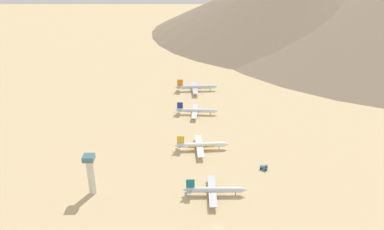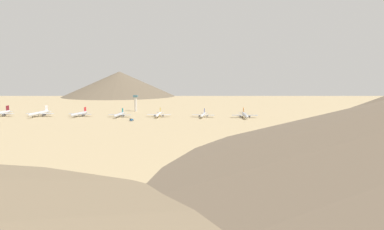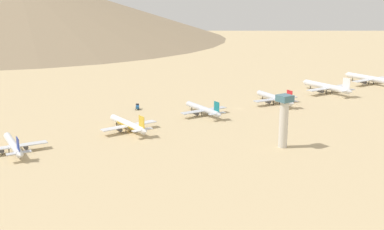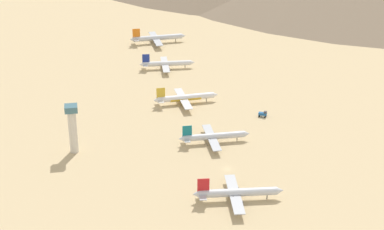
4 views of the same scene
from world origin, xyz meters
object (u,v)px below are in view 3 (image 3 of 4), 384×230
(parked_jet_4, at_px, (203,109))
(service_truck, at_px, (137,107))
(parked_jet_1, at_px, (369,78))
(control_tower, at_px, (284,118))
(parked_jet_6, at_px, (13,145))
(parked_jet_2, at_px, (327,87))
(parked_jet_5, at_px, (128,124))
(parked_jet_3, at_px, (275,98))

(parked_jet_4, distance_m, service_truck, 49.53)
(parked_jet_1, relative_size, control_tower, 1.83)
(parked_jet_1, relative_size, parked_jet_4, 1.24)
(parked_jet_4, bearing_deg, service_truck, 37.62)
(parked_jet_4, relative_size, parked_jet_6, 1.00)
(parked_jet_1, distance_m, parked_jet_2, 62.38)
(parked_jet_2, relative_size, control_tower, 1.85)
(parked_jet_2, xyz_separation_m, control_tower, (-84.64, 130.06, 11.05))
(parked_jet_1, height_order, parked_jet_4, parked_jet_1)
(service_truck, xyz_separation_m, control_tower, (-120.28, -26.90, 14.21))
(parked_jet_4, relative_size, control_tower, 1.47)
(parked_jet_2, bearing_deg, parked_jet_4, 91.61)
(service_truck, bearing_deg, parked_jet_4, -142.38)
(parked_jet_1, xyz_separation_m, parked_jet_2, (-5.83, 62.10, 0.04))
(parked_jet_4, relative_size, parked_jet_5, 0.96)
(parked_jet_6, bearing_deg, service_truck, -63.64)
(parked_jet_4, bearing_deg, parked_jet_3, -91.54)
(parked_jet_6, relative_size, control_tower, 1.47)
(parked_jet_3, bearing_deg, parked_jet_4, 88.46)
(control_tower, bearing_deg, service_truck, 12.60)
(parked_jet_3, xyz_separation_m, parked_jet_5, (-4.95, 124.13, -0.20))
(parked_jet_2, distance_m, parked_jet_6, 255.28)
(parked_jet_3, xyz_separation_m, parked_jet_6, (-7.63, 192.34, -0.34))
(parked_jet_2, distance_m, parked_jet_4, 126.81)
(parked_jet_4, height_order, parked_jet_6, parked_jet_4)
(parked_jet_4, bearing_deg, control_tower, 177.66)
(parked_jet_1, distance_m, parked_jet_4, 189.09)
(parked_jet_1, distance_m, parked_jet_3, 125.21)
(parked_jet_2, relative_size, service_truck, 9.43)
(parked_jet_3, relative_size, service_truck, 8.11)
(service_truck, bearing_deg, parked_jet_3, -113.44)
(parked_jet_2, bearing_deg, control_tower, 123.06)
(parked_jet_1, bearing_deg, parked_jet_6, 93.38)
(parked_jet_3, distance_m, parked_jet_4, 64.17)
(parked_jet_6, height_order, control_tower, control_tower)
(parked_jet_6, bearing_deg, parked_jet_4, -85.83)
(parked_jet_1, relative_size, parked_jet_2, 0.99)
(parked_jet_1, xyz_separation_m, parked_jet_3, (-11.11, 124.71, -0.70))
(parked_jet_1, relative_size, parked_jet_6, 1.25)
(parked_jet_5, bearing_deg, parked_jet_3, -87.72)
(parked_jet_2, relative_size, parked_jet_5, 1.20)
(parked_jet_2, xyz_separation_m, parked_jet_4, (-3.56, 126.75, -1.06))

